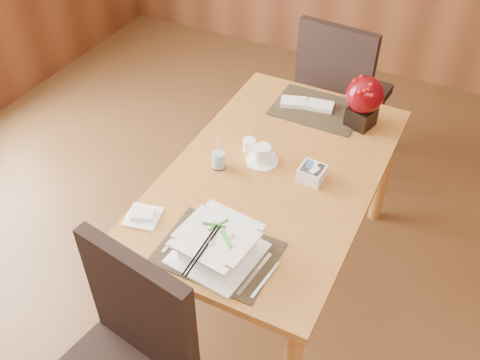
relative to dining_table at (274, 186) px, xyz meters
The scene contains 12 objects.
dining_table is the anchor object (origin of this frame).
placemat_near 0.56m from the dining_table, 90.00° to the right, with size 0.45×0.33×0.01m, color black.
placemat_far 0.56m from the dining_table, 90.00° to the left, with size 0.45×0.33×0.01m, color black.
soup_setting 0.58m from the dining_table, 89.44° to the right, with size 0.34×0.34×0.12m.
coffee_cup 0.16m from the dining_table, 158.63° to the left, with size 0.15×0.15×0.09m.
water_glass 0.31m from the dining_table, 158.99° to the right, with size 0.07×0.07×0.15m, color white.
creamer_jug 0.23m from the dining_table, 153.08° to the left, with size 0.08×0.08×0.06m, color white, non-canonical shape.
sugar_caddy 0.21m from the dining_table, ahead, with size 0.11×0.11×0.07m, color white.
berry_decor 0.62m from the dining_table, 64.99° to the left, with size 0.18×0.18×0.27m.
napkins_far 0.56m from the dining_table, 95.04° to the left, with size 0.28×0.10×0.02m, color white, non-canonical shape.
bread_plate 0.65m from the dining_table, 125.45° to the right, with size 0.14×0.14×0.01m, color white.
far_chair 1.06m from the dining_table, 91.52° to the left, with size 0.53×0.53×1.05m.
Camera 1 is at (0.68, -1.13, 2.35)m, focal length 40.00 mm.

